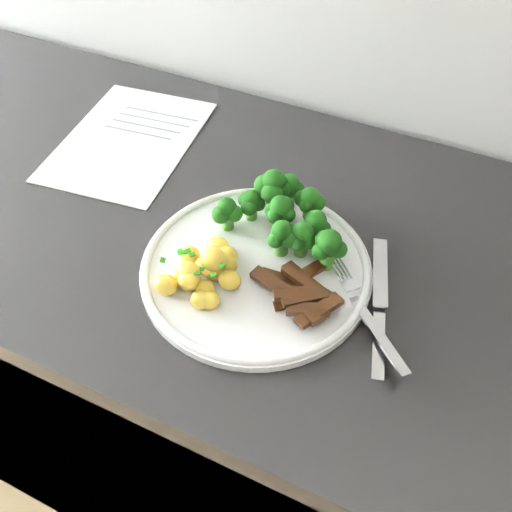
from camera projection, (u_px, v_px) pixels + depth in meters
name	position (u px, v px, depth m)	size (l,w,h in m)	color
counter	(239.00, 384.00, 1.11)	(2.39, 0.60, 0.89)	black
recipe_paper	(129.00, 140.00, 0.90)	(0.23, 0.30, 0.00)	silver
plate	(256.00, 267.00, 0.71)	(0.30, 0.30, 0.02)	white
broccoli	(287.00, 213.00, 0.72)	(0.18, 0.13, 0.07)	#316A1C
potatoes	(203.00, 272.00, 0.68)	(0.10, 0.11, 0.04)	#E9BA4C
beef_strips	(301.00, 294.00, 0.67)	(0.12, 0.11, 0.03)	black
fork	(368.00, 316.00, 0.65)	(0.14, 0.14, 0.02)	silver
knife	(379.00, 321.00, 0.65)	(0.07, 0.20, 0.02)	silver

